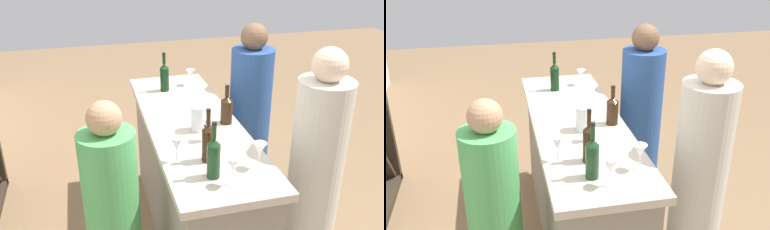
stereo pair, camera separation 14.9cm
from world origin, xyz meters
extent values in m
cube|color=gray|center=(0.00, 0.00, 0.47)|extent=(1.90, 0.55, 0.94)
cube|color=beige|center=(0.00, 0.00, 0.97)|extent=(1.98, 0.63, 0.05)
cylinder|color=#193D1E|center=(-0.72, 0.07, 1.09)|extent=(0.07, 0.07, 0.20)
cone|color=#193D1E|center=(-0.72, 0.07, 1.21)|extent=(0.07, 0.07, 0.04)
cylinder|color=#193D1E|center=(-0.72, 0.07, 1.27)|extent=(0.03, 0.03, 0.08)
cylinder|color=black|center=(-0.72, 0.07, 1.32)|extent=(0.03, 0.03, 0.01)
cylinder|color=#331E0F|center=(-0.54, 0.05, 1.09)|extent=(0.07, 0.07, 0.20)
cone|color=#331E0F|center=(-0.54, 0.05, 1.21)|extent=(0.07, 0.07, 0.04)
cylinder|color=#331E0F|center=(-0.54, 0.05, 1.27)|extent=(0.03, 0.03, 0.08)
cylinder|color=black|center=(-0.54, 0.05, 1.31)|extent=(0.03, 0.03, 0.01)
cylinder|color=#331E0F|center=(-0.08, -0.22, 1.07)|extent=(0.08, 0.08, 0.17)
cone|color=#331E0F|center=(-0.08, -0.22, 1.17)|extent=(0.08, 0.08, 0.03)
cylinder|color=#331E0F|center=(-0.08, -0.22, 1.22)|extent=(0.03, 0.03, 0.07)
cylinder|color=black|center=(-0.08, -0.22, 1.26)|extent=(0.03, 0.03, 0.01)
cylinder|color=black|center=(0.64, 0.07, 1.09)|extent=(0.07, 0.07, 0.19)
cone|color=black|center=(0.64, 0.07, 1.20)|extent=(0.07, 0.07, 0.04)
cylinder|color=black|center=(0.64, 0.07, 1.26)|extent=(0.03, 0.03, 0.08)
cylinder|color=black|center=(0.64, 0.07, 1.31)|extent=(0.03, 0.03, 0.01)
cylinder|color=white|center=(-0.69, -0.21, 0.99)|extent=(0.06, 0.06, 0.00)
cylinder|color=white|center=(-0.69, -0.21, 1.03)|extent=(0.01, 0.01, 0.08)
cone|color=white|center=(-0.69, -0.21, 1.11)|extent=(0.08, 0.08, 0.08)
cylinder|color=white|center=(0.72, -0.17, 0.99)|extent=(0.06, 0.06, 0.00)
cylinder|color=white|center=(0.72, -0.17, 1.03)|extent=(0.01, 0.01, 0.07)
cone|color=white|center=(0.72, -0.17, 1.09)|extent=(0.08, 0.08, 0.07)
cylinder|color=white|center=(-0.30, -0.03, 0.99)|extent=(0.07, 0.07, 0.00)
cylinder|color=white|center=(-0.30, -0.03, 1.03)|extent=(0.01, 0.01, 0.07)
cone|color=white|center=(-0.30, -0.03, 1.11)|extent=(0.06, 0.06, 0.08)
cone|color=maroon|center=(-0.30, -0.03, 1.08)|extent=(0.05, 0.05, 0.03)
cylinder|color=white|center=(-0.82, -0.01, 0.99)|extent=(0.06, 0.06, 0.00)
cylinder|color=white|center=(-0.82, -0.01, 1.03)|extent=(0.01, 0.01, 0.07)
cone|color=white|center=(-0.82, -0.01, 1.11)|extent=(0.07, 0.07, 0.09)
cylinder|color=white|center=(-0.51, 0.22, 0.99)|extent=(0.06, 0.06, 0.00)
cylinder|color=white|center=(-0.51, 0.22, 1.03)|extent=(0.01, 0.01, 0.07)
cone|color=white|center=(-0.51, 0.22, 1.10)|extent=(0.06, 0.06, 0.08)
cylinder|color=silver|center=(-0.14, -0.01, 1.08)|extent=(0.11, 0.11, 0.17)
cylinder|color=#284C8C|center=(0.55, -0.67, 0.66)|extent=(0.46, 0.46, 1.32)
sphere|color=brown|center=(0.55, -0.67, 1.42)|extent=(0.22, 0.22, 0.22)
cylinder|color=beige|center=(-0.56, -0.67, 0.71)|extent=(0.42, 0.42, 1.43)
sphere|color=beige|center=(-0.56, -0.67, 1.52)|extent=(0.21, 0.21, 0.21)
cylinder|color=#4CA559|center=(-0.48, 0.62, 0.61)|extent=(0.43, 0.43, 1.21)
sphere|color=tan|center=(-0.48, 0.62, 1.30)|extent=(0.20, 0.20, 0.20)
camera|label=1|loc=(-2.61, 0.68, 2.27)|focal=39.82mm
camera|label=2|loc=(-2.65, 0.54, 2.27)|focal=39.82mm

